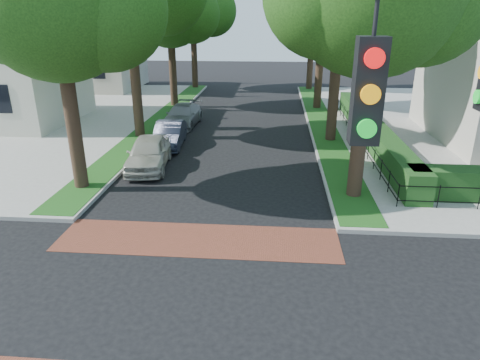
# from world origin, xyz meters

# --- Properties ---
(ground) EXTENTS (120.00, 120.00, 0.00)m
(ground) POSITION_xyz_m (0.00, 0.00, 0.00)
(ground) COLOR black
(ground) RESTS_ON ground
(crosswalk_far) EXTENTS (9.00, 2.20, 0.01)m
(crosswalk_far) POSITION_xyz_m (0.00, 3.20, 0.01)
(crosswalk_far) COLOR brown
(crosswalk_far) RESTS_ON ground
(grass_strip_ne) EXTENTS (1.60, 29.80, 0.02)m
(grass_strip_ne) POSITION_xyz_m (5.40, 19.10, 0.16)
(grass_strip_ne) COLOR #1F4E16
(grass_strip_ne) RESTS_ON sidewalk_ne
(grass_strip_nw) EXTENTS (1.60, 29.80, 0.02)m
(grass_strip_nw) POSITION_xyz_m (-5.40, 19.10, 0.16)
(grass_strip_nw) COLOR #1F4E16
(grass_strip_nw) RESTS_ON sidewalk_nw
(tree_right_far) EXTENTS (7.25, 6.23, 9.74)m
(tree_right_far) POSITION_xyz_m (5.60, 24.22, 6.91)
(tree_right_far) COLOR black
(tree_right_far) RESTS_ON sidewalk_ne
(tree_right_back) EXTENTS (7.50, 6.45, 10.20)m
(tree_right_back) POSITION_xyz_m (5.60, 33.23, 7.27)
(tree_right_back) COLOR black
(tree_right_back) RESTS_ON sidewalk_ne
(tree_left_far) EXTENTS (7.00, 6.02, 9.86)m
(tree_left_far) POSITION_xyz_m (-5.40, 24.22, 7.12)
(tree_left_far) COLOR black
(tree_left_far) RESTS_ON sidewalk_nw
(tree_left_back) EXTENTS (7.75, 6.66, 10.44)m
(tree_left_back) POSITION_xyz_m (-5.40, 33.24, 7.41)
(tree_left_back) COLOR black
(tree_left_back) RESTS_ON sidewalk_nw
(hedge_main_road) EXTENTS (1.00, 18.00, 1.20)m
(hedge_main_road) POSITION_xyz_m (7.70, 15.00, 0.75)
(hedge_main_road) COLOR #153E15
(hedge_main_road) RESTS_ON sidewalk_ne
(fence_main_road) EXTENTS (0.06, 18.00, 0.90)m
(fence_main_road) POSITION_xyz_m (6.90, 15.00, 0.60)
(fence_main_road) COLOR black
(fence_main_road) RESTS_ON sidewalk_ne
(house_left_far) EXTENTS (10.00, 9.00, 10.14)m
(house_left_far) POSITION_xyz_m (-15.49, 31.99, 5.04)
(house_left_far) COLOR #B7B1A4
(house_left_far) RESTS_ON sidewalk_nw
(parked_car_front) EXTENTS (2.26, 4.55, 1.49)m
(parked_car_front) POSITION_xyz_m (-3.48, 9.86, 0.75)
(parked_car_front) COLOR #B1AFA0
(parked_car_front) RESTS_ON ground
(parked_car_middle) EXTENTS (1.72, 4.15, 1.33)m
(parked_car_middle) POSITION_xyz_m (-3.35, 13.43, 0.67)
(parked_car_middle) COLOR #222633
(parked_car_middle) RESTS_ON ground
(parked_car_rear) EXTENTS (2.11, 4.75, 1.36)m
(parked_car_rear) POSITION_xyz_m (-3.60, 18.07, 0.68)
(parked_car_rear) COLOR slate
(parked_car_rear) RESTS_ON ground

